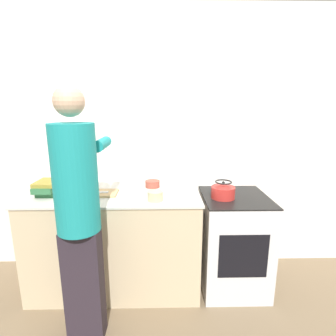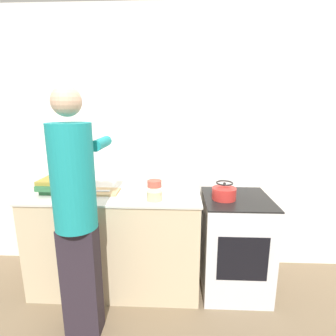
# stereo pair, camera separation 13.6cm
# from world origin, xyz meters

# --- Properties ---
(ground_plane) EXTENTS (12.00, 12.00, 0.00)m
(ground_plane) POSITION_xyz_m (0.00, 0.00, 0.00)
(ground_plane) COLOR #7A664C
(wall_back) EXTENTS (8.00, 0.05, 2.60)m
(wall_back) POSITION_xyz_m (0.00, 0.75, 1.30)
(wall_back) COLOR white
(wall_back) RESTS_ON ground_plane
(counter) EXTENTS (1.52, 0.71, 0.92)m
(counter) POSITION_xyz_m (-0.32, 0.34, 0.46)
(counter) COLOR #C6B28E
(counter) RESTS_ON ground_plane
(oven) EXTENTS (0.58, 0.64, 0.89)m
(oven) POSITION_xyz_m (0.77, 0.32, 0.44)
(oven) COLOR silver
(oven) RESTS_ON ground_plane
(person) EXTENTS (0.32, 0.57, 1.80)m
(person) POSITION_xyz_m (-0.44, -0.24, 0.99)
(person) COLOR #29212B
(person) RESTS_ON ground_plane
(cutting_board) EXTENTS (0.28, 0.20, 0.02)m
(cutting_board) POSITION_xyz_m (-0.42, 0.31, 0.93)
(cutting_board) COLOR tan
(cutting_board) RESTS_ON counter
(knife) EXTENTS (0.22, 0.05, 0.01)m
(knife) POSITION_xyz_m (-0.47, 0.29, 0.94)
(knife) COLOR silver
(knife) RESTS_ON cutting_board
(kettle) EXTENTS (0.21, 0.21, 0.15)m
(kettle) POSITION_xyz_m (0.65, 0.28, 0.95)
(kettle) COLOR red
(kettle) RESTS_ON oven
(bowl_prep) EXTENTS (0.13, 0.13, 0.08)m
(bowl_prep) POSITION_xyz_m (0.06, 0.14, 0.96)
(bowl_prep) COLOR #C6B789
(bowl_prep) RESTS_ON counter
(bowl_mixing) EXTENTS (0.14, 0.14, 0.06)m
(bowl_mixing) POSITION_xyz_m (0.02, 0.51, 0.95)
(bowl_mixing) COLOR #9E4738
(bowl_mixing) RESTS_ON counter
(canister_jar) EXTENTS (0.14, 0.14, 0.19)m
(canister_jar) POSITION_xyz_m (-0.75, 0.50, 1.01)
(canister_jar) COLOR #756047
(canister_jar) RESTS_ON counter
(book_stack) EXTENTS (0.20, 0.28, 0.13)m
(book_stack) POSITION_xyz_m (-0.87, 0.30, 0.99)
(book_stack) COLOR #2D663D
(book_stack) RESTS_ON counter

